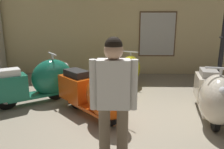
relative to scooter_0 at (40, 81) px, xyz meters
name	(u,v)px	position (x,y,z in m)	size (l,w,h in m)	color
ground_plane	(118,121)	(1.75, -0.95, -0.51)	(60.00, 60.00, 0.00)	gray
showroom_back_wall	(113,25)	(1.62, 2.92, 1.16)	(18.00, 0.63, 3.34)	#CCB784
scooter_0	(40,81)	(0.00, 0.00, 0.00)	(1.80, 1.46, 1.11)	black
scooter_1	(96,94)	(1.35, -0.85, -0.01)	(1.60, 1.67, 1.10)	black
scooter_2	(126,73)	(1.98, 1.04, -0.05)	(1.19, 1.67, 1.00)	black
scooter_3	(213,96)	(3.49, -0.90, -0.01)	(0.90, 1.86, 1.10)	black
lamppost	(223,41)	(4.37, 0.81, 0.83)	(0.28, 0.28, 2.68)	black
visitor_0	(114,96)	(1.69, -2.25, 0.45)	(0.56, 0.26, 1.66)	black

